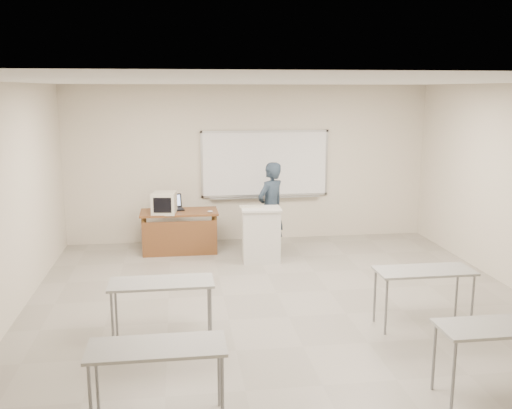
{
  "coord_description": "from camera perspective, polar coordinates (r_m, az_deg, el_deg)",
  "views": [
    {
      "loc": [
        -1.38,
        -6.86,
        2.9
      ],
      "look_at": [
        -0.12,
        2.2,
        1.06
      ],
      "focal_mm": 40.0,
      "sensor_mm": 36.0,
      "label": 1
    }
  ],
  "objects": [
    {
      "name": "crt_monitor",
      "position": [
        10.23,
        -9.12,
        0.17
      ],
      "size": [
        0.41,
        0.46,
        0.39
      ],
      "rotation": [
        0.0,
        0.0,
        -0.14
      ],
      "color": "#BDB8A1",
      "rests_on": "instructor_desk"
    },
    {
      "name": "laptop",
      "position": [
        10.53,
        -8.26,
        -0.17
      ],
      "size": [
        0.37,
        0.34,
        0.27
      ],
      "rotation": [
        0.0,
        0.0,
        0.18
      ],
      "color": "black",
      "rests_on": "instructor_desk"
    },
    {
      "name": "keyboard",
      "position": [
        9.72,
        -0.44,
        -0.2
      ],
      "size": [
        0.43,
        0.17,
        0.02
      ],
      "primitive_type": "cube",
      "rotation": [
        0.0,
        0.0,
        -0.08
      ],
      "color": "#BDB8A1",
      "rests_on": "podium"
    },
    {
      "name": "instructor_desk",
      "position": [
        10.32,
        -7.67,
        -1.94
      ],
      "size": [
        1.39,
        0.69,
        0.75
      ],
      "rotation": [
        0.0,
        0.0,
        0.0
      ],
      "color": "brown",
      "rests_on": "floor"
    },
    {
      "name": "whiteboard",
      "position": [
        11.05,
        0.91,
        4.01
      ],
      "size": [
        2.48,
        0.1,
        1.31
      ],
      "color": "white",
      "rests_on": "floor"
    },
    {
      "name": "presenter",
      "position": [
        10.19,
        1.48,
        -0.36
      ],
      "size": [
        0.72,
        0.69,
        1.65
      ],
      "primitive_type": "imported",
      "rotation": [
        0.0,
        0.0,
        3.82
      ],
      "color": "black",
      "rests_on": "floor"
    },
    {
      "name": "mouse",
      "position": [
        10.2,
        -4.61,
        -0.7
      ],
      "size": [
        0.1,
        0.07,
        0.04
      ],
      "primitive_type": "ellipsoid",
      "rotation": [
        0.0,
        0.0,
        -0.03
      ],
      "color": "#B3B6BC",
      "rests_on": "instructor_desk"
    },
    {
      "name": "podium",
      "position": [
        9.77,
        0.5,
        -3.01
      ],
      "size": [
        0.67,
        0.49,
        0.93
      ],
      "rotation": [
        0.0,
        0.0,
        -0.05
      ],
      "color": "beige",
      "rests_on": "floor"
    },
    {
      "name": "student_desks",
      "position": [
        6.1,
        5.81,
        -10.11
      ],
      "size": [
        4.4,
        2.2,
        0.73
      ],
      "color": "gray",
      "rests_on": "floor"
    },
    {
      "name": "floor",
      "position": [
        7.58,
        3.26,
        -11.17
      ],
      "size": [
        7.0,
        8.0,
        0.01
      ],
      "primitive_type": "cube",
      "color": "gray",
      "rests_on": "ground"
    }
  ]
}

